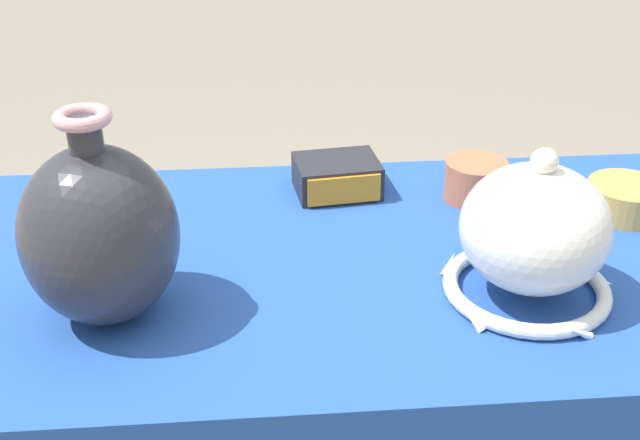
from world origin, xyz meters
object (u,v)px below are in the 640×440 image
object	(u,v)px
pot_squat_terracotta	(475,180)
vase_dome_bell	(533,237)
pot_squat_ochre	(626,199)
vase_tall_bulbous	(100,234)
mosaic_tile_box	(337,176)

from	to	relation	value
pot_squat_terracotta	vase_dome_bell	bearing A→B (deg)	-90.30
pot_squat_ochre	pot_squat_terracotta	world-z (taller)	pot_squat_terracotta
vase_tall_bulbous	vase_dome_bell	xyz separation A→B (m)	(0.58, 0.00, -0.03)
pot_squat_ochre	pot_squat_terracotta	bearing A→B (deg)	162.00
vase_tall_bulbous	pot_squat_ochre	distance (m)	0.86
vase_tall_bulbous	vase_dome_bell	size ratio (longest dim) A/B	1.19
vase_tall_bulbous	vase_dome_bell	bearing A→B (deg)	0.05
vase_tall_bulbous	pot_squat_ochre	xyz separation A→B (m)	(0.83, 0.22, -0.10)
vase_dome_bell	mosaic_tile_box	size ratio (longest dim) A/B	1.59
mosaic_tile_box	pot_squat_ochre	bearing A→B (deg)	-21.19
vase_tall_bulbous	pot_squat_ochre	bearing A→B (deg)	15.24
pot_squat_ochre	mosaic_tile_box	bearing A→B (deg)	165.52
vase_dome_bell	pot_squat_ochre	xyz separation A→B (m)	(0.24, 0.22, -0.07)
vase_dome_bell	mosaic_tile_box	bearing A→B (deg)	124.22
mosaic_tile_box	pot_squat_ochre	world-z (taller)	mosaic_tile_box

